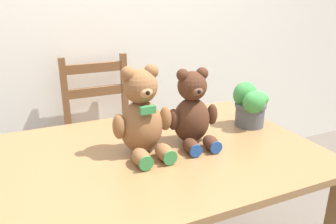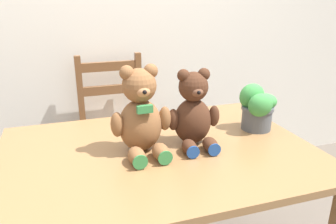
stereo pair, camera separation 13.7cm
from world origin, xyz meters
name	(u,v)px [view 1 (the left image)]	position (x,y,z in m)	size (l,w,h in m)	color
wall_back	(95,6)	(0.00, 1.55, 1.30)	(8.00, 0.04, 2.60)	silver
dining_table	(160,170)	(0.00, 0.47, 0.65)	(1.31, 0.93, 0.74)	olive
wooden_chair_behind	(103,136)	(-0.06, 1.31, 0.48)	(0.44, 0.38, 1.00)	brown
teddy_bear_left	(142,117)	(-0.07, 0.48, 0.90)	(0.25, 0.25, 0.37)	brown
teddy_bear_right	(193,112)	(0.16, 0.48, 0.89)	(0.23, 0.24, 0.33)	#472819
potted_plant	(251,105)	(0.52, 0.54, 0.86)	(0.18, 0.17, 0.22)	#4C5156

